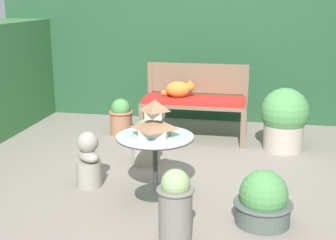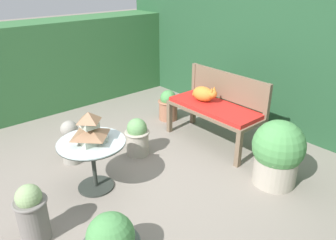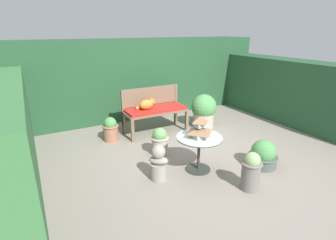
{
  "view_description": "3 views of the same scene",
  "coord_description": "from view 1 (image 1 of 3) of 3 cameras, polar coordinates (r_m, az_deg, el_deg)",
  "views": [
    {
      "loc": [
        0.55,
        -4.41,
        1.76
      ],
      "look_at": [
        -0.35,
        0.17,
        0.51
      ],
      "focal_mm": 50.0,
      "sensor_mm": 36.0,
      "label": 1
    },
    {
      "loc": [
        2.39,
        -1.86,
        2.12
      ],
      "look_at": [
        -0.18,
        0.35,
        0.57
      ],
      "focal_mm": 35.0,
      "sensor_mm": 36.0,
      "label": 2
    },
    {
      "loc": [
        -2.44,
        -3.48,
        2.07
      ],
      "look_at": [
        -0.34,
        0.38,
        0.53
      ],
      "focal_mm": 28.0,
      "sensor_mm": 36.0,
      "label": 3
    }
  ],
  "objects": [
    {
      "name": "ground",
      "position": [
        4.78,
        3.7,
        -6.58
      ],
      "size": [
        30.0,
        30.0,
        0.0
      ],
      "primitive_type": "plane",
      "color": "gray"
    },
    {
      "name": "foliage_hedge_back",
      "position": [
        7.15,
        6.65,
        8.22
      ],
      "size": [
        6.4,
        1.09,
        1.84
      ],
      "primitive_type": "cube",
      "color": "#234C2D",
      "rests_on": "ground"
    },
    {
      "name": "garden_bench",
      "position": [
        5.77,
        3.24,
        2.01
      ],
      "size": [
        1.29,
        0.53,
        0.53
      ],
      "color": "brown",
      "rests_on": "ground"
    },
    {
      "name": "bench_backrest",
      "position": [
        5.97,
        3.6,
        4.45
      ],
      "size": [
        1.29,
        0.06,
        0.92
      ],
      "color": "brown",
      "rests_on": "ground"
    },
    {
      "name": "cat",
      "position": [
        5.77,
        1.35,
        3.79
      ],
      "size": [
        0.42,
        0.25,
        0.23
      ],
      "rotation": [
        0.0,
        0.0,
        0.19
      ],
      "color": "orange",
      "rests_on": "garden_bench"
    },
    {
      "name": "patio_table",
      "position": [
        4.17,
        -1.58,
        -3.47
      ],
      "size": [
        0.69,
        0.69,
        0.55
      ],
      "color": "#2D332D",
      "rests_on": "ground"
    },
    {
      "name": "pagoda_birdhouse",
      "position": [
        4.1,
        -1.6,
        -0.08
      ],
      "size": [
        0.33,
        0.33,
        0.33
      ],
      "color": "#B2BCA8",
      "rests_on": "patio_table"
    },
    {
      "name": "garden_bust",
      "position": [
        4.46,
        -9.66,
        -4.95
      ],
      "size": [
        0.32,
        0.31,
        0.54
      ],
      "rotation": [
        0.0,
        0.0,
        -0.73
      ],
      "color": "gray",
      "rests_on": "ground"
    },
    {
      "name": "potted_plant_table_far",
      "position": [
        3.81,
        11.53,
        -9.66
      ],
      "size": [
        0.47,
        0.47,
        0.44
      ],
      "color": "#4C5651",
      "rests_on": "ground"
    },
    {
      "name": "potted_plant_bench_right",
      "position": [
        6.07,
        -5.75,
        0.37
      ],
      "size": [
        0.32,
        0.32,
        0.47
      ],
      "color": "#9E664C",
      "rests_on": "ground"
    },
    {
      "name": "potted_plant_patio_mid",
      "position": [
        3.48,
        0.99,
        -10.22
      ],
      "size": [
        0.28,
        0.28,
        0.55
      ],
      "color": "slate",
      "rests_on": "ground"
    },
    {
      "name": "potted_plant_bench_left",
      "position": [
        4.99,
        -2.8,
        -2.68
      ],
      "size": [
        0.31,
        0.31,
        0.48
      ],
      "color": "#ADA393",
      "rests_on": "ground"
    },
    {
      "name": "potted_plant_table_near",
      "position": [
        5.57,
        14.0,
        0.12
      ],
      "size": [
        0.55,
        0.55,
        0.73
      ],
      "color": "#ADA393",
      "rests_on": "ground"
    }
  ]
}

